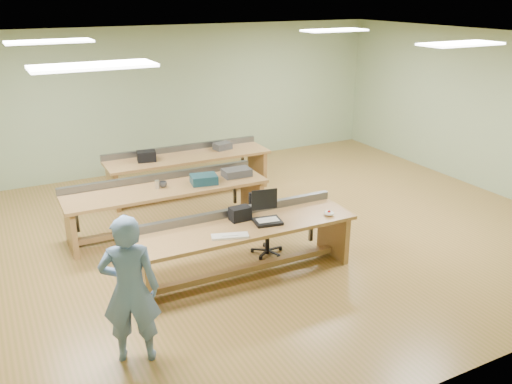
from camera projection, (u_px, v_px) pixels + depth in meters
floor at (251, 234)px, 8.68m from camera, size 10.00×10.00×0.00m
ceiling at (250, 41)px, 7.63m from camera, size 10.00×10.00×0.00m
wall_back at (165, 99)px, 11.48m from camera, size 10.00×0.04×3.00m
wall_front at (454, 249)px, 4.83m from camera, size 10.00×0.04×3.00m
wall_right at (484, 111)px, 10.32m from camera, size 0.04×8.00×3.00m
fluor_panels at (250, 43)px, 7.64m from camera, size 6.20×3.50×0.03m
workbench_front at (244, 237)px, 7.25m from camera, size 3.06×0.86×0.86m
workbench_mid at (166, 197)px, 8.64m from camera, size 3.23×0.90×0.86m
workbench_back at (188, 165)px, 10.26m from camera, size 3.11×0.87×0.86m
person at (130, 290)px, 5.49m from camera, size 0.70×0.58×1.64m
laptop_base at (268, 221)px, 7.23m from camera, size 0.40×0.35×0.04m
laptop_screen at (264, 199)px, 7.26m from camera, size 0.36×0.08×0.28m
keyboard at (230, 236)px, 6.81m from camera, size 0.49×0.29×0.03m
trackball_mouse at (329, 213)px, 7.47m from camera, size 0.17×0.18×0.07m
camera_bag at (240, 214)px, 7.29m from camera, size 0.28×0.18×0.19m
task_chair at (266, 231)px, 7.97m from camera, size 0.54×0.54×0.91m
parts_bin_teal at (204, 179)px, 8.67m from camera, size 0.46×0.37×0.14m
parts_bin_grey at (237, 172)px, 9.03m from camera, size 0.47×0.30×0.13m
mug at (163, 184)px, 8.52m from camera, size 0.13×0.13×0.09m
drinks_can at (157, 184)px, 8.47m from camera, size 0.09×0.09×0.13m
storage_box_back at (146, 156)px, 9.80m from camera, size 0.37×0.29×0.19m
tray_back at (222, 146)px, 10.54m from camera, size 0.36×0.29×0.13m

